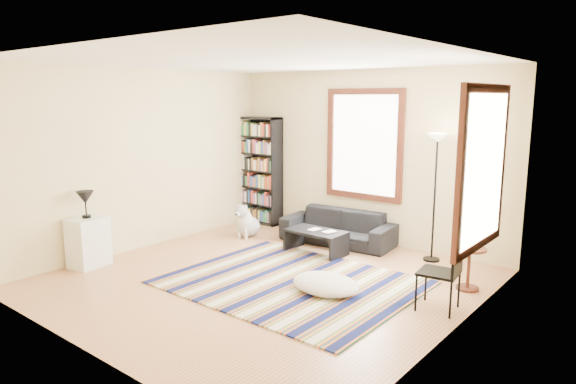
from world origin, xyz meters
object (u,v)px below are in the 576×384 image
Objects in this scene: white_cabinet at (88,242)px; dog at (248,220)px; floor_cushion at (326,284)px; floor_lamp at (434,198)px; side_table at (469,269)px; folding_chair at (439,273)px; coffee_table at (316,242)px; bookshelf at (260,170)px; sofa at (338,227)px.

white_cabinet is 1.21× the size of dog.
floor_cushion is 1.51× the size of dog.
floor_lamp reaches higher than white_cabinet.
floor_cushion is at bearing -36.81° from dog.
floor_lamp is at bearing 135.62° from side_table.
side_table is 0.63× the size of folding_chair.
floor_cushion is at bearing 13.11° from white_cabinet.
bookshelf is at bearing 154.76° from coffee_table.
coffee_table is at bearing -91.28° from sofa.
side_table is (2.35, -0.03, 0.09)m from coffee_table.
floor_lamp is 2.66× the size of white_cabinet.
sofa is at bearing 13.96° from dog.
coffee_table is at bearing -11.78° from dog.
sofa reaches higher than floor_cushion.
floor_cushion is 1.79m from side_table.
coffee_table is 3.31m from white_cabinet.
floor_lamp is 1.87m from folding_chair.
coffee_table is 2.36m from side_table.
floor_cushion is 3.44m from white_cabinet.
sofa is 3.81m from white_cabinet.
white_cabinet is 2.65m from dog.
folding_chair is (2.36, -1.53, 0.16)m from sofa.
white_cabinet reaches higher than side_table.
folding_chair reaches higher than sofa.
side_table is (0.83, -0.81, -0.66)m from floor_lamp.
bookshelf is at bearing 166.16° from sofa.
floor_lamp is (3.54, -0.17, -0.07)m from bookshelf.
floor_cushion is 2.83m from dog.
bookshelf reaches higher than floor_lamp.
bookshelf is 4.71m from folding_chair.
side_table is at bearing -12.65° from bookshelf.
floor_lamp is 4.96m from white_cabinet.
folding_chair is (0.78, -1.63, -0.50)m from floor_lamp.
white_cabinet is at bearing -114.32° from dog.
floor_lamp reaches higher than dog.
floor_cushion is at bearing -66.18° from sofa.
floor_cushion is at bearing -137.57° from side_table.
sofa is 0.68m from coffee_table.
sofa is 3.17× the size of dog.
folding_chair is at bearing -23.17° from dog.
white_cabinet is at bearing -130.54° from coffee_table.
white_cabinet reaches higher than sofa.
floor_lamp reaches higher than coffee_table.
white_cabinet is at bearing -151.17° from side_table.
floor_lamp is 3.20× the size of dog.
floor_lamp is (1.58, 0.10, 0.66)m from sofa.
side_table is at bearing -44.38° from floor_lamp.
bookshelf is 1.08× the size of floor_lamp.
folding_chair is (-0.05, -0.82, 0.16)m from side_table.
floor_cushion is 1.36m from folding_chair.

